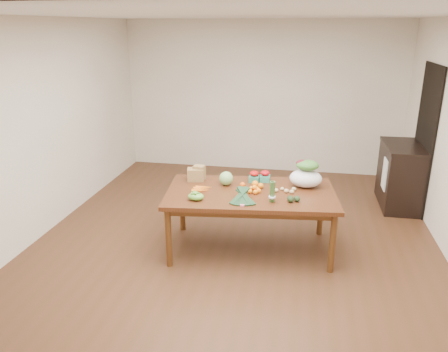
% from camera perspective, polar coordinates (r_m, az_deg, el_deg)
% --- Properties ---
extents(floor, '(6.00, 6.00, 0.00)m').
position_cam_1_polar(floor, '(5.60, 1.51, -8.50)').
color(floor, '#4F2D1B').
rests_on(floor, ground).
extents(ceiling, '(5.00, 6.00, 0.02)m').
position_cam_1_polar(ceiling, '(4.96, 1.80, 20.33)').
color(ceiling, white).
rests_on(ceiling, room_walls).
extents(room_walls, '(5.02, 6.02, 2.70)m').
position_cam_1_polar(room_walls, '(5.11, 1.65, 5.03)').
color(room_walls, white).
rests_on(room_walls, floor).
extents(dining_table, '(2.07, 1.30, 0.75)m').
position_cam_1_polar(dining_table, '(5.27, 3.44, -5.84)').
color(dining_table, '#472710').
rests_on(dining_table, floor).
extents(doorway_dark, '(0.02, 1.00, 2.10)m').
position_cam_1_polar(doorway_dark, '(6.90, 24.71, 4.43)').
color(doorway_dark, black).
rests_on(doorway_dark, floor).
extents(cabinet, '(0.52, 1.02, 0.94)m').
position_cam_1_polar(cabinet, '(7.01, 21.97, 0.05)').
color(cabinet, black).
rests_on(cabinet, floor).
extents(dish_towel, '(0.02, 0.28, 0.45)m').
position_cam_1_polar(dish_towel, '(6.73, 20.23, 0.23)').
color(dish_towel, white).
rests_on(dish_towel, cabinet).
extents(paper_bag, '(0.29, 0.25, 0.19)m').
position_cam_1_polar(paper_bag, '(5.45, -3.74, 0.35)').
color(paper_bag, olive).
rests_on(paper_bag, dining_table).
extents(cabbage, '(0.17, 0.17, 0.17)m').
position_cam_1_polar(cabbage, '(5.29, 0.28, -0.32)').
color(cabbage, '#86B267').
rests_on(cabbage, dining_table).
extents(strawberry_basket_a, '(0.13, 0.13, 0.11)m').
position_cam_1_polar(strawberry_basket_a, '(5.42, 3.96, -0.20)').
color(strawberry_basket_a, red).
rests_on(strawberry_basket_a, dining_table).
extents(strawberry_basket_b, '(0.13, 0.13, 0.11)m').
position_cam_1_polar(strawberry_basket_b, '(5.45, 5.38, -0.15)').
color(strawberry_basket_b, red).
rests_on(strawberry_basket_b, dining_table).
extents(orange_a, '(0.07, 0.07, 0.07)m').
position_cam_1_polar(orange_a, '(5.22, 2.44, -1.18)').
color(orange_a, orange).
rests_on(orange_a, dining_table).
extents(orange_b, '(0.08, 0.08, 0.08)m').
position_cam_1_polar(orange_b, '(5.25, 4.08, -1.03)').
color(orange_b, '#E0590D').
rests_on(orange_b, dining_table).
extents(orange_c, '(0.07, 0.07, 0.07)m').
position_cam_1_polar(orange_c, '(5.21, 4.81, -1.29)').
color(orange_c, orange).
rests_on(orange_c, dining_table).
extents(mandarin_cluster, '(0.20, 0.20, 0.09)m').
position_cam_1_polar(mandarin_cluster, '(5.09, 3.99, -1.63)').
color(mandarin_cluster, orange).
rests_on(mandarin_cluster, dining_table).
extents(carrots, '(0.24, 0.21, 0.03)m').
position_cam_1_polar(carrots, '(5.16, -2.83, -1.67)').
color(carrots, '#DA5412').
rests_on(carrots, dining_table).
extents(snap_pea_bag, '(0.18, 0.14, 0.08)m').
position_cam_1_polar(snap_pea_bag, '(4.86, -3.70, -2.69)').
color(snap_pea_bag, '#65A437').
rests_on(snap_pea_bag, dining_table).
extents(kale_bunch, '(0.36, 0.43, 0.16)m').
position_cam_1_polar(kale_bunch, '(4.77, 2.44, -2.61)').
color(kale_bunch, black).
rests_on(kale_bunch, dining_table).
extents(asparagus_bundle, '(0.09, 0.12, 0.26)m').
position_cam_1_polar(asparagus_bundle, '(4.79, 6.32, -2.04)').
color(asparagus_bundle, '#3C7033').
rests_on(asparagus_bundle, dining_table).
extents(potato_a, '(0.05, 0.05, 0.04)m').
position_cam_1_polar(potato_a, '(5.12, 6.82, -1.86)').
color(potato_a, '#D8B87C').
rests_on(potato_a, dining_table).
extents(potato_b, '(0.06, 0.05, 0.05)m').
position_cam_1_polar(potato_b, '(5.12, 8.17, -1.93)').
color(potato_b, '#D8BD7D').
rests_on(potato_b, dining_table).
extents(potato_c, '(0.05, 0.05, 0.05)m').
position_cam_1_polar(potato_c, '(5.19, 9.11, -1.69)').
color(potato_c, '#CEC077').
rests_on(potato_c, dining_table).
extents(potato_d, '(0.05, 0.04, 0.04)m').
position_cam_1_polar(potato_d, '(5.18, 7.61, -1.67)').
color(potato_d, '#DEC380').
rests_on(potato_d, dining_table).
extents(potato_e, '(0.06, 0.05, 0.05)m').
position_cam_1_polar(potato_e, '(5.10, 8.85, -2.05)').
color(potato_e, tan).
rests_on(potato_e, dining_table).
extents(avocado_a, '(0.10, 0.12, 0.07)m').
position_cam_1_polar(avocado_a, '(4.86, 8.67, -2.98)').
color(avocado_a, black).
rests_on(avocado_a, dining_table).
extents(avocado_b, '(0.09, 0.11, 0.06)m').
position_cam_1_polar(avocado_b, '(4.89, 9.52, -2.94)').
color(avocado_b, black).
rests_on(avocado_b, dining_table).
extents(salad_bag, '(0.42, 0.33, 0.30)m').
position_cam_1_polar(salad_bag, '(5.30, 10.65, 0.13)').
color(salad_bag, white).
rests_on(salad_bag, dining_table).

